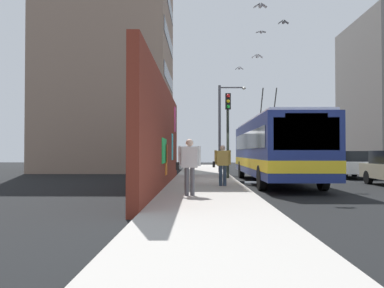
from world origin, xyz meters
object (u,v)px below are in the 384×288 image
parked_car_dark_gray (320,161)px  parked_car_white (349,164)px  street_lamp (223,121)px  traffic_light (228,121)px  city_bus (274,148)px  parked_car_red (299,160)px  pedestrian_near_wall (189,162)px  pedestrian_at_curb (222,162)px

parked_car_dark_gray → parked_car_white: bearing=180.0°
parked_car_dark_gray → street_lamp: bearing=104.4°
parked_car_white → traffic_light: bearing=111.0°
parked_car_white → street_lamp: (3.83, 7.21, 2.81)m
city_bus → parked_car_red: city_bus is taller
pedestrian_near_wall → pedestrian_at_curb: size_ratio=1.08×
parked_car_dark_gray → pedestrian_at_curb: (-13.23, 7.91, 0.28)m
parked_car_red → pedestrian_at_curb: 21.13m
traffic_light → street_lamp: street_lamp is taller
city_bus → parked_car_red: (16.26, -5.20, -0.88)m
parked_car_red → traffic_light: bearing=153.7°
city_bus → traffic_light: (1.41, 2.15, 1.42)m
parked_car_white → parked_car_red: size_ratio=0.88×
street_lamp → parked_car_white: bearing=-118.0°
parked_car_white → street_lamp: size_ratio=0.72×
parked_car_white → parked_car_dark_gray: bearing=-0.0°
city_bus → traffic_light: 2.94m
parked_car_dark_gray → traffic_light: (-8.49, 7.35, 2.31)m
city_bus → parked_car_red: size_ratio=2.41×
pedestrian_at_curb → traffic_light: 5.19m
parked_car_red → traffic_light: 16.73m
city_bus → pedestrian_at_curb: size_ratio=7.22×
city_bus → parked_car_white: (4.23, -5.20, -0.89)m
parked_car_white → pedestrian_at_curb: (-7.56, 7.91, 0.28)m
pedestrian_near_wall → traffic_light: size_ratio=0.40×
city_bus → pedestrian_near_wall: (-7.07, 3.97, -0.52)m
parked_car_red → street_lamp: (-8.21, 7.21, 2.81)m
pedestrian_near_wall → street_lamp: 15.45m
parked_car_dark_gray → street_lamp: street_lamp is taller
pedestrian_near_wall → pedestrian_at_curb: pedestrian_near_wall is taller
pedestrian_near_wall → pedestrian_at_curb: (3.74, -1.25, -0.09)m
city_bus → traffic_light: size_ratio=2.66×
pedestrian_at_curb → parked_car_dark_gray: bearing=-30.9°
parked_car_white → traffic_light: traffic_light is taller
traffic_light → street_lamp: 6.66m
parked_car_white → parked_car_red: bearing=0.0°
city_bus → parked_car_white: bearing=-50.9°
parked_car_red → pedestrian_near_wall: 25.07m
parked_car_red → street_lamp: street_lamp is taller
pedestrian_near_wall → parked_car_dark_gray: bearing=-28.4°
parked_car_dark_gray → traffic_light: size_ratio=1.07×
street_lamp → city_bus: bearing=-166.0°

